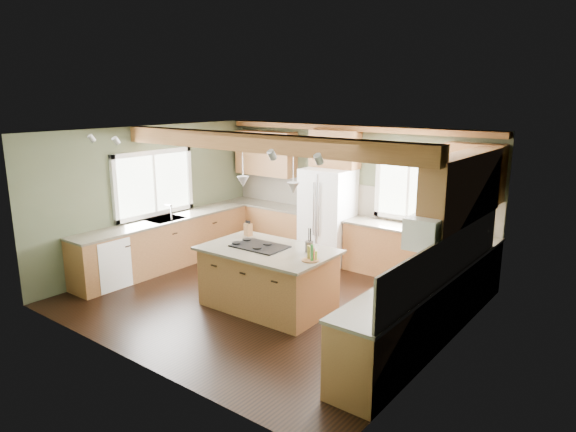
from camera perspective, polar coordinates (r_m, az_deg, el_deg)
The scene contains 37 objects.
floor at distance 8.21m, azimuth -2.16°, elevation -9.16°, with size 5.60×5.60×0.00m, color black.
ceiling at distance 7.61m, azimuth -2.33°, elevation 9.24°, with size 5.60×5.60×0.00m, color silver.
wall_back at distance 9.81m, azimuth 7.15°, elevation 2.44°, with size 5.60×5.60×0.00m, color #485139.
wall_left at distance 9.80m, azimuth -14.93°, elevation 2.07°, with size 5.00×5.00×0.00m, color #485139.
wall_right at distance 6.45m, azimuth 17.31°, elevation -3.91°, with size 5.00×5.00×0.00m, color #485139.
ceiling_beam at distance 7.43m, azimuth -3.53°, elevation 8.13°, with size 5.55×0.26×0.26m, color brown.
soffit_trim at distance 9.57m, azimuth 7.06°, elevation 9.65°, with size 5.55×0.20×0.10m, color brown.
backsplash_back at distance 9.82m, azimuth 7.09°, elevation 1.91°, with size 5.58×0.03×0.58m, color brown.
backsplash_right at distance 6.52m, azimuth 17.29°, elevation -4.53°, with size 0.03×3.70×0.58m, color brown.
base_cab_back_left at distance 10.77m, azimuth -2.03°, elevation -1.18°, with size 2.02×0.60×0.88m, color brown.
counter_back_left at distance 10.66m, azimuth -2.05°, elevation 1.22°, with size 2.06×0.64×0.04m, color #433C31.
base_cab_back_right at distance 9.11m, azimuth 14.12°, elevation -4.31°, with size 2.62×0.60×0.88m, color brown.
counter_back_right at distance 8.99m, azimuth 14.29°, elevation -1.52°, with size 2.66×0.64×0.04m, color #433C31.
base_cab_left at distance 9.80m, azimuth -13.32°, elevation -3.02°, with size 0.60×3.70×0.88m, color brown.
counter_left at distance 9.68m, azimuth -13.47°, elevation -0.41°, with size 0.64×3.74×0.04m, color #433C31.
base_cab_right at distance 6.89m, azimuth 14.59°, elevation -10.24°, with size 0.60×3.70×0.88m, color brown.
counter_right at distance 6.72m, azimuth 14.82°, elevation -6.64°, with size 0.64×3.74×0.04m, color #433C31.
upper_cab_back_left at distance 10.71m, azimuth -2.50°, elevation 6.96°, with size 1.40×0.35×0.90m, color brown.
upper_cab_over_fridge at distance 9.70m, azimuth 5.22°, elevation 7.43°, with size 0.96×0.35×0.70m, color brown.
upper_cab_right at distance 7.18m, azimuth 18.90°, elevation 3.06°, with size 0.35×2.20×0.90m, color brown.
upper_cab_back_corner at distance 8.62m, azimuth 19.97°, elevation 4.60°, with size 0.90×0.35×0.90m, color brown.
window_left at distance 9.77m, azimuth -14.72°, elevation 3.54°, with size 0.04×1.60×1.05m, color white.
window_back at distance 9.23m, azimuth 13.29°, elevation 3.07°, with size 1.10×0.04×1.00m, color white.
sink at distance 9.68m, azimuth -13.47°, elevation -0.38°, with size 0.50×0.65×0.03m, color #262628.
faucet at distance 9.51m, azimuth -12.83°, elevation 0.31°, with size 0.02×0.02×0.28m, color #B2B2B7.
dishwasher at distance 9.08m, azimuth -19.65°, elevation -4.84°, with size 0.60×0.60×0.84m, color white.
oven at distance 5.83m, azimuth 9.25°, elevation -14.63°, with size 0.60×0.72×0.84m, color white.
microwave at distance 6.41m, azimuth 15.47°, elevation -1.56°, with size 0.40×0.70×0.38m, color white.
pendant_left at distance 7.68m, azimuth -5.02°, elevation 3.83°, with size 0.18×0.18×0.16m, color #B2B2B7.
pendant_right at distance 7.11m, azimuth 0.57°, elevation 3.11°, with size 0.18×0.18×0.16m, color #B2B2B7.
refrigerator at distance 9.74m, azimuth 4.42°, elevation 0.00°, with size 0.90×0.74×1.80m, color white.
island at distance 7.76m, azimuth -2.23°, elevation -7.04°, with size 1.84×1.12×0.88m, color brown.
island_top at distance 7.62m, azimuth -2.26°, elevation -3.79°, with size 1.96×1.25×0.04m, color #433C31.
cooktop at distance 7.70m, azimuth -3.15°, elevation -3.38°, with size 0.80×0.53×0.02m, color black.
knife_block at distance 8.29m, azimuth -4.45°, elevation -1.51°, with size 0.12×0.09×0.20m, color brown.
utensil_crock at distance 7.44m, azimuth 2.36°, elevation -3.41°, with size 0.12×0.12×0.16m, color #37322C.
bottle_tray at distance 7.04m, azimuth 2.50°, elevation -4.11°, with size 0.25×0.25×0.23m, color brown, non-canonical shape.
Camera 1 is at (4.86, -5.82, 3.15)m, focal length 32.00 mm.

